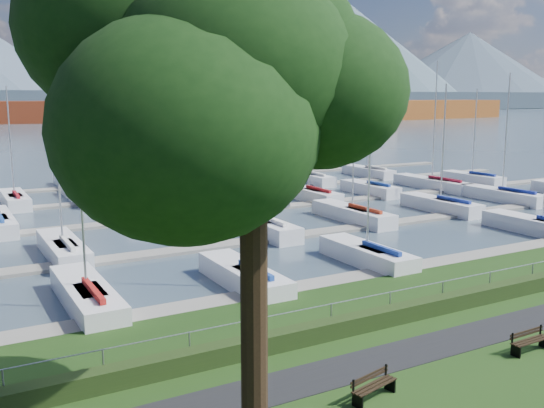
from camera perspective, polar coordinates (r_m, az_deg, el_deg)
path at (r=25.18m, az=17.26°, el=-12.04°), size 160.00×2.00×0.04m
hedge at (r=26.77m, az=13.23°, el=-9.71°), size 80.00×0.70×0.70m
fence at (r=26.78m, az=12.73°, el=-7.76°), size 80.00×0.04×0.04m
docks at (r=48.97m, az=-8.01°, el=-1.19°), size 90.00×41.60×0.25m
bench_left at (r=19.93m, az=9.51°, el=-16.53°), size 1.85×0.82×0.85m
bench_right at (r=24.76m, az=23.07°, el=-11.77°), size 1.81×0.46×0.85m
tree at (r=14.40m, az=-4.68°, el=12.73°), size 9.26×8.64×13.58m
crane at (r=52.96m, az=-0.96°, el=5.82°), size 6.88×13.15×22.35m
cargo_ship_mid at (r=236.30m, az=-19.12°, el=8.18°), size 103.24×34.32×21.50m
cargo_ship_east at (r=267.33m, az=13.36°, el=8.66°), size 86.66×27.97×21.50m
sailboat_fleet at (r=51.00m, az=-10.79°, el=5.60°), size 75.16×49.54×13.63m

